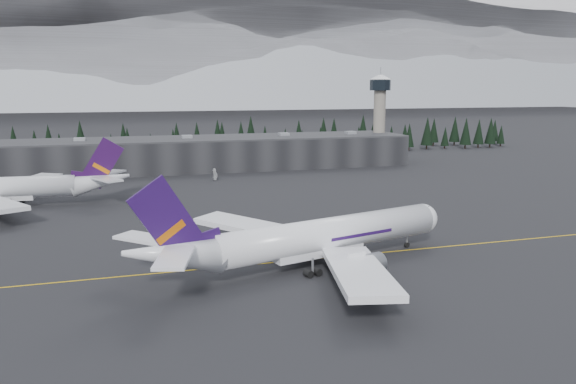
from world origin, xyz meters
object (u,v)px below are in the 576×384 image
object	(u,v)px
gse_vehicle_a	(90,184)
gse_vehicle_b	(215,178)
jet_main	(305,239)
terminal	(212,153)
control_tower	(380,108)
jet_parked	(9,188)

from	to	relation	value
gse_vehicle_a	gse_vehicle_b	world-z (taller)	gse_vehicle_b
jet_main	gse_vehicle_b	bearing A→B (deg)	74.58
terminal	control_tower	xyz separation A→B (m)	(75.00, 3.00, 17.11)
gse_vehicle_b	jet_parked	bearing A→B (deg)	-69.93
control_tower	gse_vehicle_b	world-z (taller)	control_tower
terminal	jet_main	xyz separation A→B (m)	(-4.93, -131.65, -0.87)
terminal	gse_vehicle_a	distance (m)	55.13
jet_parked	jet_main	bearing A→B (deg)	132.58
control_tower	jet_main	size ratio (longest dim) A/B	0.59
jet_main	gse_vehicle_b	size ratio (longest dim) A/B	14.99
jet_main	terminal	bearing A→B (deg)	72.97
terminal	control_tower	size ratio (longest dim) A/B	4.24
terminal	gse_vehicle_a	bearing A→B (deg)	-146.86
control_tower	gse_vehicle_a	bearing A→B (deg)	-164.75
terminal	jet_main	bearing A→B (deg)	-92.14
jet_main	jet_parked	distance (m)	94.98
terminal	jet_parked	distance (m)	87.59
jet_main	jet_parked	bearing A→B (deg)	114.60
control_tower	gse_vehicle_b	bearing A→B (deg)	-157.45
terminal	gse_vehicle_b	xyz separation A→B (m)	(-3.98, -29.80, -5.57)
control_tower	gse_vehicle_a	size ratio (longest dim) A/B	7.93
jet_parked	gse_vehicle_b	size ratio (longest dim) A/B	14.85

